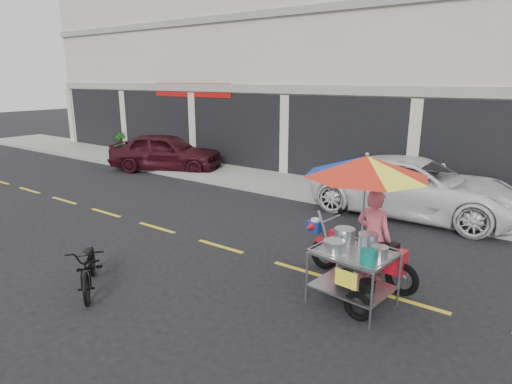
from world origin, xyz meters
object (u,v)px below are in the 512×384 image
Objects in this scene: white_pickup at (417,187)px; near_bicycle at (89,266)px; maroon_sedan at (166,152)px; food_vendor_rig at (366,207)px.

near_bicycle is (-3.21, -7.43, -0.31)m from white_pickup.
maroon_sedan is 11.17m from food_vendor_rig.
white_pickup is 3.27× the size of near_bicycle.
white_pickup is 5.05m from food_vendor_rig.
near_bicycle is 0.67× the size of food_vendor_rig.
maroon_sedan is 0.81× the size of white_pickup.
food_vendor_rig reaches higher than white_pickup.
near_bicycle is at bearing -164.56° from maroon_sedan.
white_pickup reaches higher than near_bicycle.
food_vendor_rig is at bearing -175.60° from white_pickup.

